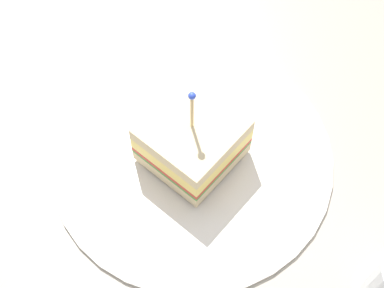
% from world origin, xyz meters
% --- Properties ---
extents(ground_plane, '(0.95, 0.95, 0.02)m').
position_xyz_m(ground_plane, '(0.00, 0.00, -0.01)').
color(ground_plane, '#9E9384').
extents(plate, '(0.29, 0.29, 0.01)m').
position_xyz_m(plate, '(0.00, 0.00, 0.00)').
color(plate, silver).
rests_on(plate, ground_plane).
extents(sandwich_half_center, '(0.12, 0.12, 0.11)m').
position_xyz_m(sandwich_half_center, '(0.00, 0.00, 0.04)').
color(sandwich_half_center, beige).
rests_on(sandwich_half_center, plate).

